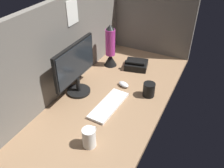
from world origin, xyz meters
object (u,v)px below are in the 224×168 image
Objects in this scene: keyboard at (109,105)px; desk_phone at (136,65)px; mug_black_travel at (149,90)px; mug_ceramic_white at (89,137)px; lava_lamp at (110,49)px; mouse at (124,84)px; monitor at (76,67)px.

keyboard is 1.67× the size of desk_phone.
mug_black_travel is at bearing -145.14° from desk_phone.
mug_ceramic_white is 0.57× the size of desk_phone.
mouse is at bearing -135.76° from lava_lamp.
desk_phone is (30.84, 1.60, 1.49)cm from mouse.
mug_black_travel is 0.86× the size of mug_ceramic_white.
monitor is 56.49cm from mug_ceramic_white.
desk_phone is at bearing 24.19° from mouse.
mug_ceramic_white reaches higher than mug_black_travel.
lava_lamp is (52.77, 25.42, 15.04)cm from keyboard.
desk_phone reaches higher than keyboard.
keyboard is at bearing -154.27° from lava_lamp.
mug_black_travel is (19.91, -50.11, -17.04)cm from monitor.
mug_ceramic_white is at bearing -167.10° from keyboard.
keyboard is 27.51cm from mouse.
monitor is at bearing 111.67° from mug_black_travel.
lava_lamp is (25.28, 24.61, 14.34)cm from mouse.
monitor is 48.45cm from lava_lamp.
keyboard is 0.97× the size of lava_lamp.
mug_ceramic_white is at bearing -139.54° from monitor.
mug_ceramic_white reaches higher than mouse.
mug_black_travel reaches higher than keyboard.
mouse is 0.89× the size of mug_black_travel.
mouse reaches higher than keyboard.
monitor is at bearing 84.05° from keyboard.
keyboard is 3.43× the size of mug_black_travel.
lava_lamp is (89.08, 31.40, 9.71)cm from mug_ceramic_white.
mouse is (22.61, -28.35, -20.75)cm from monitor.
keyboard is 2.94× the size of mug_ceramic_white.
mouse is at bearing -51.43° from monitor.
monitor is 1.20× the size of lava_lamp.
mug_black_travel is (-2.69, -21.76, 3.70)cm from mouse.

